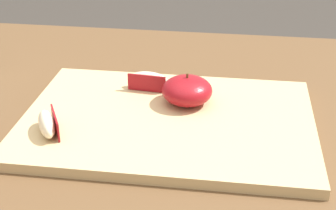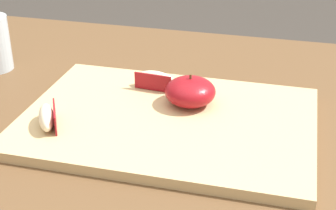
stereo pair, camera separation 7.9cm
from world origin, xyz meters
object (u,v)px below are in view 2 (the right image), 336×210
Objects in this scene: apple_wedge_middle at (47,117)px; cutting_board at (168,121)px; apple_half_skin_up at (190,91)px; apple_wedge_left at (155,80)px.

cutting_board is at bearing 24.29° from apple_wedge_middle.
apple_half_skin_up is 1.15× the size of apple_wedge_left.
apple_wedge_left is at bearing 55.08° from apple_wedge_middle.
apple_wedge_middle is at bearing -146.63° from apple_half_skin_up.
apple_half_skin_up is (0.02, 0.05, 0.03)m from cutting_board.
apple_wedge_middle reaches higher than cutting_board.
apple_half_skin_up is at bearing 64.61° from cutting_board.
apple_half_skin_up is at bearing 33.37° from apple_wedge_middle.
apple_wedge_middle is (-0.19, -0.13, -0.01)m from apple_half_skin_up.
apple_wedge_middle is at bearing -155.71° from cutting_board.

